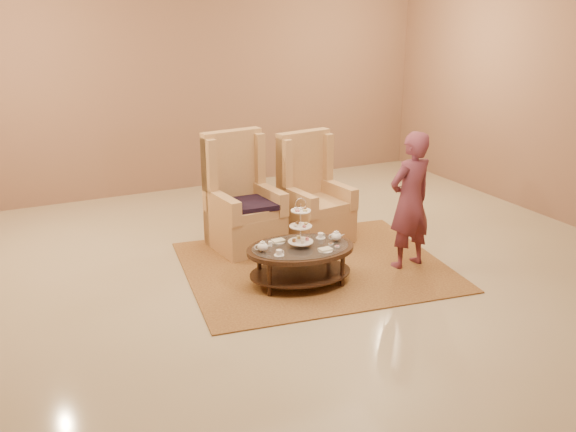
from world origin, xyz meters
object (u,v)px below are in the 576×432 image
armchair_left (242,209)px  armchair_right (312,204)px  tea_table (300,254)px  person (410,201)px

armchair_left → armchair_right: bearing=-14.5°
tea_table → armchair_right: armchair_right is taller
armchair_left → person: person is taller
armchair_left → armchair_right: 0.91m
person → tea_table: bearing=-12.0°
armchair_left → person: bearing=-50.3°
armchair_right → person: bearing=-74.4°
tea_table → person: size_ratio=0.81×
armchair_left → armchair_right: armchair_left is taller
tea_table → armchair_left: bearing=105.1°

